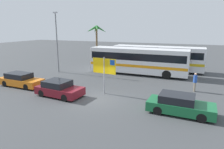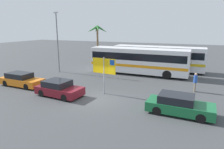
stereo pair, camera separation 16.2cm
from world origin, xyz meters
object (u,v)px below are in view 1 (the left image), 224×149
object	(u,v)px
bus_rear_coach	(157,57)
pedestrian_by_bus	(195,81)
car_green	(179,105)
car_orange	(21,80)
car_maroon	(59,89)
bus_front_coach	(138,60)
ferry_sign	(105,68)

from	to	relation	value
bus_rear_coach	pedestrian_by_bus	xyz separation A→B (m)	(4.92, -8.02, -0.77)
bus_rear_coach	car_green	distance (m)	14.21
car_green	pedestrian_by_bus	xyz separation A→B (m)	(0.86, 5.55, 0.37)
car_orange	bus_rear_coach	bearing A→B (deg)	51.38
car_maroon	pedestrian_by_bus	xyz separation A→B (m)	(10.49, 5.75, 0.37)
pedestrian_by_bus	bus_rear_coach	bearing A→B (deg)	-72.46
bus_rear_coach	car_green	size ratio (longest dim) A/B	2.72
car_green	pedestrian_by_bus	size ratio (longest dim) A/B	2.54
bus_rear_coach	car_orange	bearing A→B (deg)	-129.96
bus_front_coach	car_orange	distance (m)	13.26
car_orange	car_green	distance (m)	14.88
ferry_sign	pedestrian_by_bus	world-z (taller)	ferry_sign
bus_front_coach	car_maroon	distance (m)	11.21
car_maroon	ferry_sign	bearing A→B (deg)	35.85
bus_front_coach	car_maroon	xyz separation A→B (m)	(-3.86, -10.46, -1.15)
ferry_sign	pedestrian_by_bus	size ratio (longest dim) A/B	1.87
ferry_sign	car_green	world-z (taller)	ferry_sign
bus_rear_coach	car_orange	size ratio (longest dim) A/B	2.59
car_green	pedestrian_by_bus	distance (m)	5.63
bus_rear_coach	car_maroon	distance (m)	14.90
ferry_sign	car_maroon	bearing A→B (deg)	-142.70
car_orange	car_maroon	size ratio (longest dim) A/B	1.13
bus_front_coach	bus_rear_coach	xyz separation A→B (m)	(1.71, 3.31, 0.00)
car_maroon	car_green	bearing A→B (deg)	5.26
bus_front_coach	pedestrian_by_bus	world-z (taller)	bus_front_coach
pedestrian_by_bus	car_green	bearing A→B (deg)	67.20
bus_front_coach	car_orange	world-z (taller)	bus_front_coach
bus_front_coach	bus_rear_coach	bearing A→B (deg)	62.66
bus_rear_coach	pedestrian_by_bus	size ratio (longest dim) A/B	6.91
car_orange	pedestrian_by_bus	xyz separation A→B (m)	(15.73, 4.88, 0.37)
ferry_sign	bus_rear_coach	bearing A→B (deg)	84.55
car_orange	car_maroon	world-z (taller)	same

